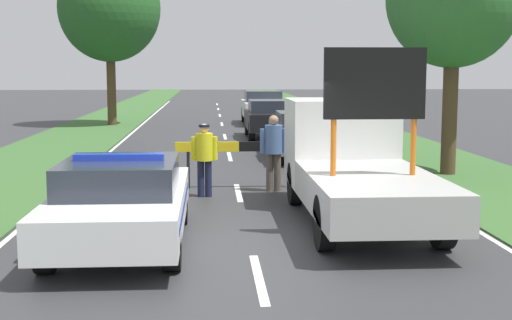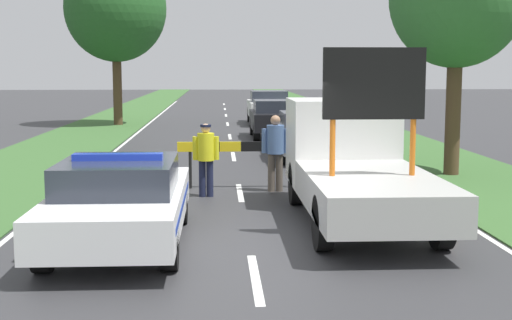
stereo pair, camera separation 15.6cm
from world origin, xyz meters
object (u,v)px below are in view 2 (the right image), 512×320
road_barrier (241,150)px  queued_car_van_white (268,107)px  pedestrian_civilian (275,147)px  traffic_cone_centre_front (92,177)px  police_car (120,200)px  queued_car_suv_grey (308,134)px  traffic_cone_near_police (145,187)px  work_truck (353,161)px  police_officer (206,153)px  roadside_tree_near_left (115,9)px  traffic_cone_near_truck (449,216)px  queued_car_sedan_black (274,118)px

road_barrier → queued_car_van_white: size_ratio=0.63×
pedestrian_civilian → traffic_cone_centre_front: bearing=149.6°
police_car → queued_car_suv_grey: (4.20, 10.24, 0.04)m
pedestrian_civilian → traffic_cone_near_police: 3.06m
work_truck → traffic_cone_near_police: work_truck is taller
police_officer → road_barrier: bearing=-97.3°
traffic_cone_centre_front → roadside_tree_near_left: (-1.93, 18.30, 5.17)m
work_truck → roadside_tree_near_left: roadside_tree_near_left is taller
traffic_cone_near_police → traffic_cone_near_truck: 6.08m
queued_car_suv_grey → queued_car_van_white: queued_car_van_white is taller
road_barrier → police_car: bearing=-119.1°
police_officer → traffic_cone_near_truck: police_officer is taller
police_car → queued_car_sedan_black: size_ratio=1.19×
queued_car_sedan_black → road_barrier: bearing=81.8°
road_barrier → police_officer: size_ratio=1.85×
work_truck → pedestrian_civilian: bearing=-69.0°
queued_car_sedan_black → queued_car_suv_grey: bearing=94.2°
traffic_cone_centre_front → police_officer: bearing=-20.3°
road_barrier → queued_car_van_white: (1.96, 18.66, -0.03)m
police_officer → roadside_tree_near_left: bearing=-48.1°
traffic_cone_near_truck → roadside_tree_near_left: size_ratio=0.07×
work_truck → pedestrian_civilian: work_truck is taller
police_officer → queued_car_suv_grey: police_officer is taller
pedestrian_civilian → queued_car_van_white: 19.19m
police_car → queued_car_suv_grey: 11.06m
roadside_tree_near_left → traffic_cone_centre_front: bearing=-84.0°
road_barrier → queued_car_van_white: bearing=76.2°
road_barrier → traffic_cone_near_truck: bearing=-62.5°
traffic_cone_near_police → roadside_tree_near_left: bearing=99.3°
traffic_cone_centre_front → queued_car_van_white: size_ratio=0.13×
queued_car_van_white → roadside_tree_near_left: roadside_tree_near_left is taller
police_car → police_officer: police_officer is taller
queued_car_suv_grey → traffic_cone_near_police: bearing=58.2°
road_barrier → queued_car_suv_grey: queued_car_suv_grey is taller
police_car → roadside_tree_near_left: roadside_tree_near_left is taller
queued_car_sedan_black → police_car: bearing=77.6°
traffic_cone_near_police → queued_car_sedan_black: queued_car_sedan_black is taller
police_car → queued_car_van_white: 24.17m
traffic_cone_near_truck → roadside_tree_near_left: 24.95m
traffic_cone_near_truck → queued_car_sedan_black: size_ratio=0.14×
road_barrier → traffic_cone_near_police: size_ratio=4.43×
queued_car_sedan_black → roadside_tree_near_left: bearing=-43.2°
pedestrian_civilian → queued_car_sedan_black: pedestrian_civilian is taller
traffic_cone_centre_front → queued_car_sedan_black: queued_car_sedan_black is taller
police_car → traffic_cone_near_truck: size_ratio=8.36×
traffic_cone_centre_front → traffic_cone_near_truck: 8.04m
road_barrier → roadside_tree_near_left: bearing=98.4°
queued_car_suv_grey → work_truck: bearing=88.4°
police_car → roadside_tree_near_left: (-3.24, 23.36, 4.77)m
traffic_cone_near_police → queued_car_van_white: size_ratio=0.14×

